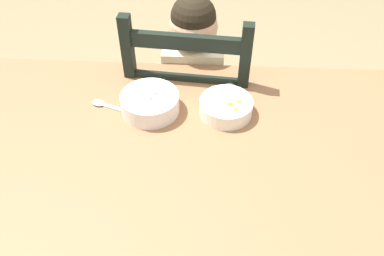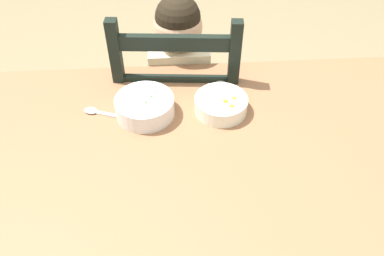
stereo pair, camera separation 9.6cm
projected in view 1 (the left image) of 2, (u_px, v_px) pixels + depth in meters
name	position (u px, v px, depth m)	size (l,w,h in m)	color
dining_table	(197.00, 177.00, 1.18)	(1.53, 0.85, 0.74)	#8F6040
dining_chair	(192.00, 114.00, 1.65)	(0.46, 0.46, 0.97)	black
child_figure	(193.00, 81.00, 1.52)	(0.32, 0.31, 0.97)	beige
bowl_of_peas	(150.00, 103.00, 1.22)	(0.18, 0.18, 0.06)	white
bowl_of_carrots	(226.00, 107.00, 1.22)	(0.16, 0.16, 0.05)	white
spoon	(104.00, 105.00, 1.26)	(0.14, 0.07, 0.01)	silver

